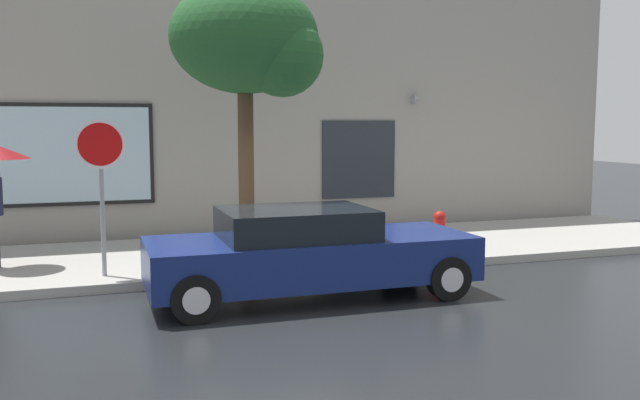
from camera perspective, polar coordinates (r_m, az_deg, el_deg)
ground_plane at (r=10.11m, az=-3.34°, el=-8.11°), size 60.00×60.00×0.00m
sidewalk at (r=12.94m, az=-6.84°, el=-4.58°), size 20.00×4.00×0.15m
building_facade at (r=15.19m, az=-9.07°, el=9.90°), size 20.00×0.67×7.00m
parked_car at (r=9.97m, az=-0.98°, el=-4.41°), size 4.72×1.86×1.32m
fire_hydrant at (r=12.92m, az=9.92°, el=-2.63°), size 0.30×0.44×0.77m
street_tree at (r=11.80m, az=-5.68°, el=12.91°), size 2.53×2.15×4.78m
stop_sign at (r=11.06m, az=-17.83°, el=2.70°), size 0.76×0.10×2.45m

